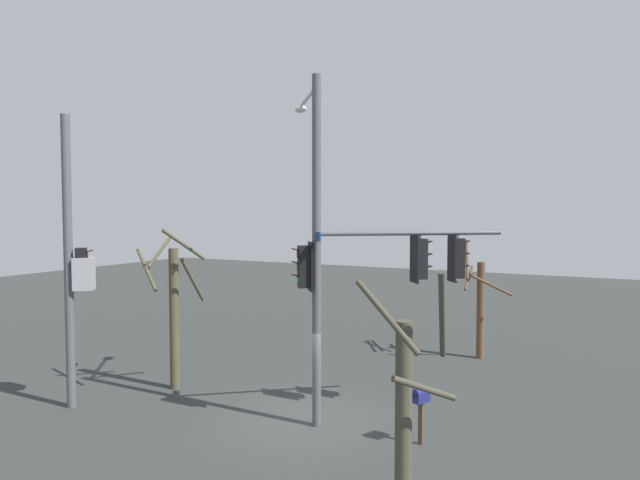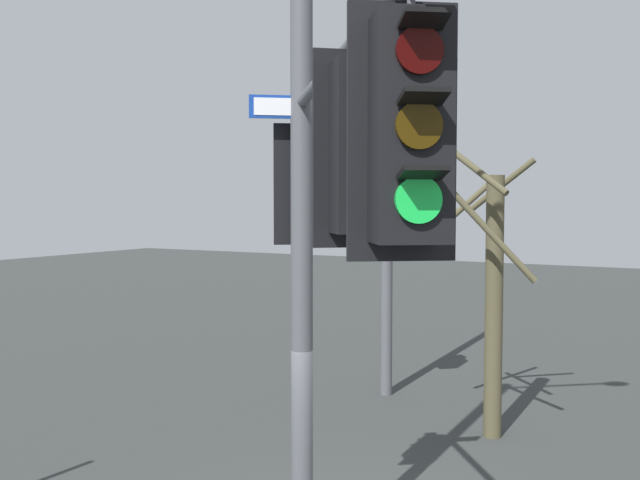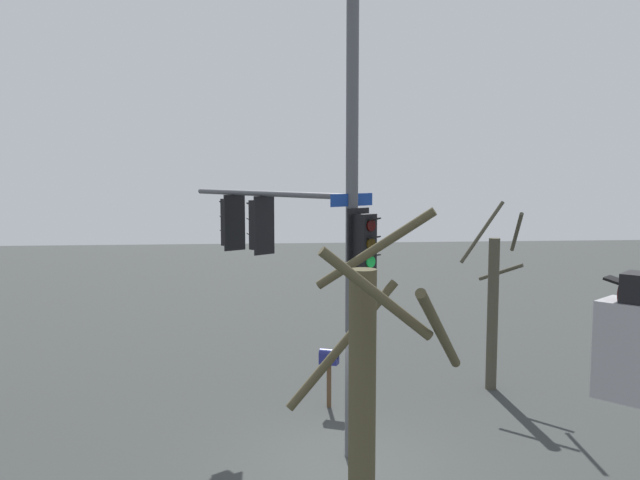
# 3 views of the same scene
# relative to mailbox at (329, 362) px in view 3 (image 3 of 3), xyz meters

# --- Properties ---
(ground_plane) EXTENTS (80.00, 80.00, 0.00)m
(ground_plane) POSITION_rel_mailbox_xyz_m (0.02, -3.20, -1.11)
(ground_plane) COLOR #303432
(main_signal_pole_assembly) EXTENTS (3.75, 6.15, 9.25)m
(main_signal_pole_assembly) POSITION_rel_mailbox_xyz_m (-0.61, -2.05, 3.71)
(main_signal_pole_assembly) COLOR #4C4F54
(main_signal_pole_assembly) RESTS_ON ground
(mailbox) EXTENTS (0.50, 0.40, 1.41)m
(mailbox) POSITION_rel_mailbox_xyz_m (0.00, 0.00, 0.00)
(mailbox) COLOR #4C3823
(mailbox) RESTS_ON ground
(bare_tree_behind_pole) EXTENTS (1.61, 1.52, 4.83)m
(bare_tree_behind_pole) POSITION_rel_mailbox_xyz_m (4.34, 1.03, 1.08)
(bare_tree_behind_pole) COLOR #424032
(bare_tree_behind_pole) RESTS_ON ground
(bare_tree_corner) EXTENTS (2.08, 2.18, 5.20)m
(bare_tree_corner) POSITION_rel_mailbox_xyz_m (-0.43, -8.28, 1.46)
(bare_tree_corner) COLOR #49442E
(bare_tree_corner) RESTS_ON ground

